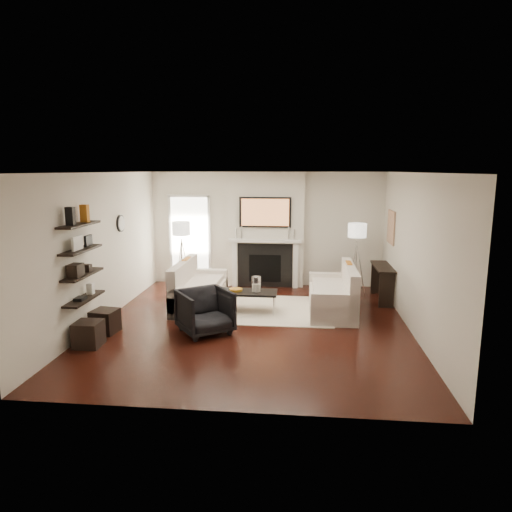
# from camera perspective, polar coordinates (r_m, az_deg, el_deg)

# --- Properties ---
(room_envelope) EXTENTS (6.00, 6.00, 6.00)m
(room_envelope) POSITION_cam_1_polar(r_m,az_deg,el_deg) (7.94, -0.43, 0.62)
(room_envelope) COLOR black
(room_envelope) RESTS_ON ground
(chimney_breast) EXTENTS (1.80, 0.25, 2.70)m
(chimney_breast) POSITION_cam_1_polar(r_m,az_deg,el_deg) (10.77, 1.21, 3.29)
(chimney_breast) COLOR silver
(chimney_breast) RESTS_ON floor
(fireplace_surround) EXTENTS (1.30, 0.02, 1.04)m
(fireplace_surround) POSITION_cam_1_polar(r_m,az_deg,el_deg) (10.78, 1.14, -1.18)
(fireplace_surround) COLOR black
(fireplace_surround) RESTS_ON floor
(firebox) EXTENTS (0.75, 0.02, 0.65)m
(firebox) POSITION_cam_1_polar(r_m,az_deg,el_deg) (10.79, 1.14, -1.55)
(firebox) COLOR black
(firebox) RESTS_ON floor
(mantel_pilaster_l) EXTENTS (0.12, 0.08, 1.10)m
(mantel_pilaster_l) POSITION_cam_1_polar(r_m,az_deg,el_deg) (10.82, -2.68, -0.98)
(mantel_pilaster_l) COLOR white
(mantel_pilaster_l) RESTS_ON floor
(mantel_pilaster_r) EXTENTS (0.12, 0.08, 1.10)m
(mantel_pilaster_r) POSITION_cam_1_polar(r_m,az_deg,el_deg) (10.71, 4.97, -1.13)
(mantel_pilaster_r) COLOR white
(mantel_pilaster_r) RESTS_ON floor
(mantel_shelf) EXTENTS (1.70, 0.18, 0.07)m
(mantel_shelf) POSITION_cam_1_polar(r_m,az_deg,el_deg) (10.62, 1.13, 1.93)
(mantel_shelf) COLOR white
(mantel_shelf) RESTS_ON chimney_breast
(tv_body) EXTENTS (1.20, 0.06, 0.70)m
(tv_body) POSITION_cam_1_polar(r_m,az_deg,el_deg) (10.57, 1.15, 5.49)
(tv_body) COLOR black
(tv_body) RESTS_ON chimney_breast
(tv_screen) EXTENTS (1.10, 0.00, 0.62)m
(tv_screen) POSITION_cam_1_polar(r_m,az_deg,el_deg) (10.53, 1.14, 5.47)
(tv_screen) COLOR #BF723F
(tv_screen) RESTS_ON tv_body
(candlestick_l_tall) EXTENTS (0.04, 0.04, 0.30)m
(candlestick_l_tall) POSITION_cam_1_polar(r_m,az_deg,el_deg) (10.66, -1.81, 2.97)
(candlestick_l_tall) COLOR silver
(candlestick_l_tall) RESTS_ON mantel_shelf
(candlestick_l_short) EXTENTS (0.04, 0.04, 0.24)m
(candlestick_l_short) POSITION_cam_1_polar(r_m,az_deg,el_deg) (10.68, -2.50, 2.81)
(candlestick_l_short) COLOR silver
(candlestick_l_short) RESTS_ON mantel_shelf
(candlestick_r_tall) EXTENTS (0.04, 0.04, 0.30)m
(candlestick_r_tall) POSITION_cam_1_polar(r_m,az_deg,el_deg) (10.57, 4.11, 2.88)
(candlestick_r_tall) COLOR silver
(candlestick_r_tall) RESTS_ON mantel_shelf
(candlestick_r_short) EXTENTS (0.04, 0.04, 0.24)m
(candlestick_r_short) POSITION_cam_1_polar(r_m,az_deg,el_deg) (10.58, 4.82, 2.71)
(candlestick_r_short) COLOR silver
(candlestick_r_short) RESTS_ON mantel_shelf
(hallway_panel) EXTENTS (0.90, 0.02, 2.10)m
(hallway_panel) POSITION_cam_1_polar(r_m,az_deg,el_deg) (11.21, -8.22, 1.93)
(hallway_panel) COLOR white
(hallway_panel) RESTS_ON floor
(door_trim_l) EXTENTS (0.06, 0.06, 2.16)m
(door_trim_l) POSITION_cam_1_polar(r_m,az_deg,el_deg) (11.32, -10.61, 1.94)
(door_trim_l) COLOR white
(door_trim_l) RESTS_ON floor
(door_trim_r) EXTENTS (0.06, 0.06, 2.16)m
(door_trim_r) POSITION_cam_1_polar(r_m,az_deg,el_deg) (11.09, -5.84, 1.88)
(door_trim_r) COLOR white
(door_trim_r) RESTS_ON floor
(door_trim_top) EXTENTS (1.02, 0.06, 0.06)m
(door_trim_top) POSITION_cam_1_polar(r_m,az_deg,el_deg) (11.08, -8.40, 7.44)
(door_trim_top) COLOR white
(door_trim_top) RESTS_ON wall_back
(rug) EXTENTS (2.60, 2.00, 0.01)m
(rug) POSITION_cam_1_polar(r_m,az_deg,el_deg) (9.16, 1.19, -6.67)
(rug) COLOR beige
(rug) RESTS_ON floor
(loveseat_left_base) EXTENTS (0.85, 1.80, 0.42)m
(loveseat_left_base) POSITION_cam_1_polar(r_m,az_deg,el_deg) (9.36, -7.02, -5.07)
(loveseat_left_base) COLOR silver
(loveseat_left_base) RESTS_ON floor
(loveseat_left_back) EXTENTS (0.18, 1.80, 0.80)m
(loveseat_left_back) POSITION_cam_1_polar(r_m,az_deg,el_deg) (9.35, -9.07, -3.13)
(loveseat_left_back) COLOR silver
(loveseat_left_back) RESTS_ON floor
(loveseat_left_arm_n) EXTENTS (0.85, 0.18, 0.60)m
(loveseat_left_arm_n) POSITION_cam_1_polar(r_m,az_deg,el_deg) (8.58, -8.23, -5.95)
(loveseat_left_arm_n) COLOR silver
(loveseat_left_arm_n) RESTS_ON floor
(loveseat_left_arm_s) EXTENTS (0.85, 0.18, 0.60)m
(loveseat_left_arm_s) POSITION_cam_1_polar(r_m,az_deg,el_deg) (10.10, -6.03, -3.34)
(loveseat_left_arm_s) COLOR silver
(loveseat_left_arm_s) RESTS_ON floor
(loveseat_left_cushion) EXTENTS (0.63, 1.44, 0.10)m
(loveseat_left_cushion) POSITION_cam_1_polar(r_m,az_deg,el_deg) (9.28, -6.76, -3.54)
(loveseat_left_cushion) COLOR silver
(loveseat_left_cushion) RESTS_ON loveseat_left_base
(pillow_left_orange) EXTENTS (0.10, 0.42, 0.42)m
(pillow_left_orange) POSITION_cam_1_polar(r_m,az_deg,el_deg) (9.59, -8.65, -1.52)
(pillow_left_orange) COLOR #B26416
(pillow_left_orange) RESTS_ON loveseat_left_cushion
(pillow_left_charcoal) EXTENTS (0.10, 0.40, 0.40)m
(pillow_left_charcoal) POSITION_cam_1_polar(r_m,az_deg,el_deg) (9.03, -9.59, -2.38)
(pillow_left_charcoal) COLOR black
(pillow_left_charcoal) RESTS_ON loveseat_left_cushion
(loveseat_right_base) EXTENTS (0.85, 1.80, 0.42)m
(loveseat_right_base) POSITION_cam_1_polar(r_m,az_deg,el_deg) (9.06, 9.44, -5.66)
(loveseat_right_base) COLOR silver
(loveseat_right_base) RESTS_ON floor
(loveseat_right_back) EXTENTS (0.18, 1.80, 0.80)m
(loveseat_right_back) POSITION_cam_1_polar(r_m,az_deg,el_deg) (9.01, 11.63, -3.75)
(loveseat_right_back) COLOR silver
(loveseat_right_back) RESTS_ON floor
(loveseat_right_arm_n) EXTENTS (0.85, 0.18, 0.60)m
(loveseat_right_arm_n) POSITION_cam_1_polar(r_m,az_deg,el_deg) (8.26, 9.81, -6.64)
(loveseat_right_arm_n) COLOR silver
(loveseat_right_arm_n) RESTS_ON floor
(loveseat_right_arm_s) EXTENTS (0.85, 0.18, 0.60)m
(loveseat_right_arm_s) POSITION_cam_1_polar(r_m,az_deg,el_deg) (9.82, 9.17, -3.82)
(loveseat_right_arm_s) COLOR silver
(loveseat_right_arm_s) RESTS_ON floor
(loveseat_right_cushion) EXTENTS (0.63, 1.44, 0.10)m
(loveseat_right_cushion) POSITION_cam_1_polar(r_m,az_deg,el_deg) (8.99, 9.17, -4.06)
(loveseat_right_cushion) COLOR silver
(loveseat_right_cushion) RESTS_ON loveseat_right_base
(pillow_right_orange) EXTENTS (0.10, 0.42, 0.42)m
(pillow_right_orange) POSITION_cam_1_polar(r_m,az_deg,el_deg) (9.25, 11.50, -2.06)
(pillow_right_orange) COLOR #B26416
(pillow_right_orange) RESTS_ON loveseat_right_cushion
(pillow_right_charcoal) EXTENTS (0.10, 0.40, 0.40)m
(pillow_right_charcoal) POSITION_cam_1_polar(r_m,az_deg,el_deg) (8.67, 11.88, -3.00)
(pillow_right_charcoal) COLOR black
(pillow_right_charcoal) RESTS_ON loveseat_right_cushion
(coffee_table) EXTENTS (1.10, 0.55, 0.04)m
(coffee_table) POSITION_cam_1_polar(r_m,az_deg,el_deg) (8.89, -0.93, -4.56)
(coffee_table) COLOR black
(coffee_table) RESTS_ON floor
(coffee_leg_nw) EXTENTS (0.02, 0.02, 0.38)m
(coffee_leg_nw) POSITION_cam_1_polar(r_m,az_deg,el_deg) (8.81, -4.34, -6.15)
(coffee_leg_nw) COLOR silver
(coffee_leg_nw) RESTS_ON floor
(coffee_leg_ne) EXTENTS (0.02, 0.02, 0.38)m
(coffee_leg_ne) POSITION_cam_1_polar(r_m,az_deg,el_deg) (8.70, 2.20, -6.36)
(coffee_leg_ne) COLOR silver
(coffee_leg_ne) RESTS_ON floor
(coffee_leg_sw) EXTENTS (0.02, 0.02, 0.38)m
(coffee_leg_sw) POSITION_cam_1_polar(r_m,az_deg,el_deg) (9.23, -3.86, -5.37)
(coffee_leg_sw) COLOR silver
(coffee_leg_sw) RESTS_ON floor
(coffee_leg_se) EXTENTS (0.02, 0.02, 0.38)m
(coffee_leg_se) POSITION_cam_1_polar(r_m,az_deg,el_deg) (9.12, 2.38, -5.55)
(coffee_leg_se) COLOR silver
(coffee_leg_se) RESTS_ON floor
(hurricane_glass) EXTENTS (0.18, 0.18, 0.31)m
(hurricane_glass) POSITION_cam_1_polar(r_m,az_deg,el_deg) (8.84, 0.04, -3.58)
(hurricane_glass) COLOR white
(hurricane_glass) RESTS_ON coffee_table
(hurricane_candle) EXTENTS (0.11, 0.11, 0.16)m
(hurricane_candle) POSITION_cam_1_polar(r_m,az_deg,el_deg) (8.85, 0.04, -3.99)
(hurricane_candle) COLOR white
(hurricane_candle) RESTS_ON coffee_table
(copper_bowl) EXTENTS (0.26, 0.26, 0.04)m
(copper_bowl) POSITION_cam_1_polar(r_m,az_deg,el_deg) (8.91, -2.53, -4.23)
(copper_bowl) COLOR orange
(copper_bowl) RESTS_ON coffee_table
(armchair) EXTENTS (1.09, 1.08, 0.83)m
(armchair) POSITION_cam_1_polar(r_m,az_deg,el_deg) (7.83, -6.37, -6.66)
(armchair) COLOR black
(armchair) RESTS_ON floor
(lamp_left_post) EXTENTS (0.02, 0.02, 1.20)m
(lamp_left_post) POSITION_cam_1_polar(r_m,az_deg,el_deg) (10.52, -9.21, -1.17)
(lamp_left_post) COLOR silver
(lamp_left_post) RESTS_ON floor
(lamp_left_shade) EXTENTS (0.40, 0.40, 0.30)m
(lamp_left_shade) POSITION_cam_1_polar(r_m,az_deg,el_deg) (10.38, -9.35, 3.42)
(lamp_left_shade) COLOR white
(lamp_left_shade) RESTS_ON lamp_left_post
(lamp_left_leg_a) EXTENTS (0.25, 0.02, 1.23)m
(lamp_left_leg_a) POSITION_cam_1_polar(r_m,az_deg,el_deg) (10.49, -8.63, -1.19)
(lamp_left_leg_a) COLOR silver
(lamp_left_leg_a) RESTS_ON floor
(lamp_left_leg_b) EXTENTS (0.14, 0.22, 1.23)m
(lamp_left_leg_b) POSITION_cam_1_polar(r_m,az_deg,el_deg) (10.62, -9.37, -1.06)
(lamp_left_leg_b) COLOR silver
(lamp_left_leg_b) RESTS_ON floor
(lamp_left_leg_c) EXTENTS (0.14, 0.22, 1.23)m
(lamp_left_leg_c) POSITION_cam_1_polar(r_m,az_deg,el_deg) (10.44, -9.64, -1.27)
(lamp_left_leg_c) COLOR silver
(lamp_left_leg_c) RESTS_ON floor
(lamp_right_post) EXTENTS (0.02, 0.02, 1.20)m
(lamp_right_post) POSITION_cam_1_polar(r_m,az_deg,el_deg) (10.30, 12.35, -1.54)
(lamp_right_post) COLOR silver
(lamp_right_post) RESTS_ON floor
(lamp_right_shade) EXTENTS (0.40, 0.40, 0.30)m
(lamp_right_shade) POSITION_cam_1_polar(r_m,az_deg,el_deg) (10.16, 12.54, 3.15)
(lamp_right_shade) COLOR white
(lamp_right_shade) RESTS_ON lamp_right_post
(lamp_right_leg_a) EXTENTS (0.25, 0.02, 1.23)m
(lamp_right_leg_a) POSITION_cam_1_polar(r_m,az_deg,el_deg) (10.32, 12.96, -1.55)
(lamp_right_leg_a) COLOR silver
(lamp_right_leg_a) RESTS_ON floor
(lamp_right_leg_b) EXTENTS (0.14, 0.22, 1.23)m
(lamp_right_leg_b) POSITION_cam_1_polar(r_m,az_deg,el_deg) (10.39, 11.99, -1.42)
(lamp_right_leg_b) COLOR silver
(lamp_right_leg_b) RESTS_ON floor
(lamp_right_leg_c) EXTENTS (0.14, 0.22, 1.23)m
(lamp_right_leg_c) POSITION_cam_1_polar(r_m,az_deg,el_deg) (10.20, 12.11, -1.65)
(lamp_right_leg_c) COLOR silver
(lamp_right_leg_c) RESTS_ON floor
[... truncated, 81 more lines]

